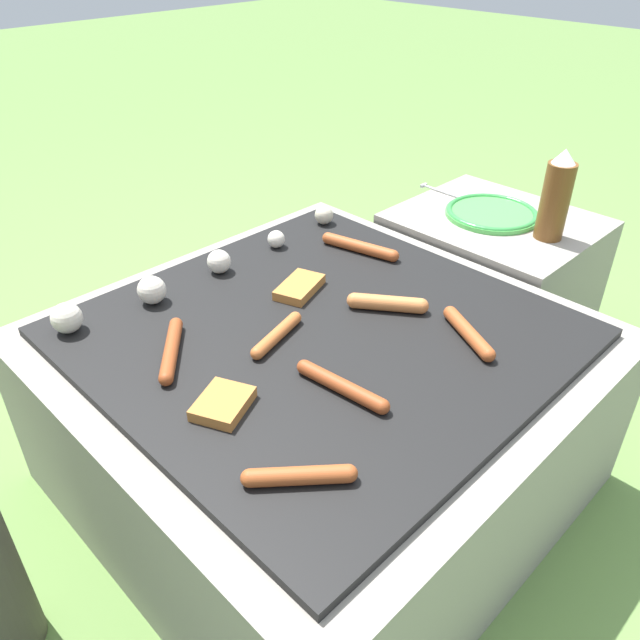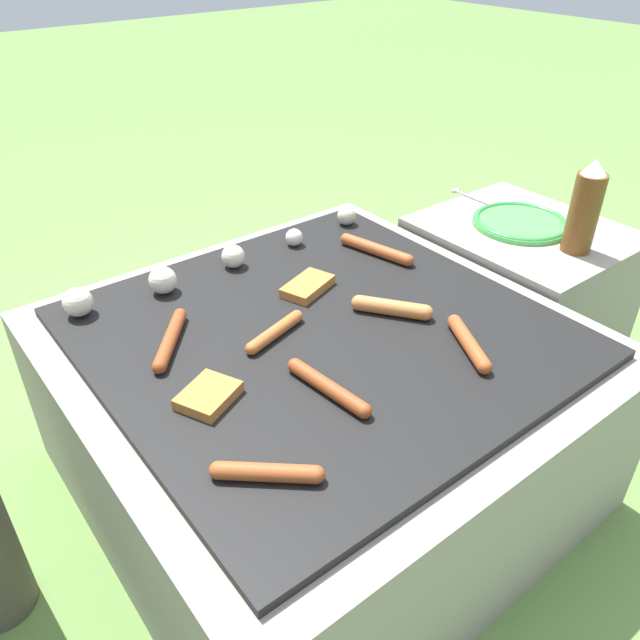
{
  "view_description": "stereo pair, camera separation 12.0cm",
  "coord_description": "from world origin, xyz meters",
  "px_view_note": "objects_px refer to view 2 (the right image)",
  "views": [
    {
      "loc": [
        -0.71,
        -0.71,
        1.1
      ],
      "look_at": [
        0.0,
        0.0,
        0.43
      ],
      "focal_mm": 35.0,
      "sensor_mm": 36.0,
      "label": 1
    },
    {
      "loc": [
        -0.62,
        -0.79,
        1.1
      ],
      "look_at": [
        0.0,
        0.0,
        0.43
      ],
      "focal_mm": 35.0,
      "sensor_mm": 36.0,
      "label": 2
    }
  ],
  "objects_px": {
    "sausage_front_center": "(328,387)",
    "plate_colorful": "(521,222)",
    "condiment_bottle": "(585,209)",
    "fork_utensil": "(480,200)"
  },
  "relations": [
    {
      "from": "condiment_bottle",
      "to": "sausage_front_center",
      "type": "bearing_deg",
      "value": -176.43
    },
    {
      "from": "fork_utensil",
      "to": "plate_colorful",
      "type": "bearing_deg",
      "value": -103.52
    },
    {
      "from": "sausage_front_center",
      "to": "condiment_bottle",
      "type": "distance_m",
      "value": 0.8
    },
    {
      "from": "sausage_front_center",
      "to": "condiment_bottle",
      "type": "height_order",
      "value": "condiment_bottle"
    },
    {
      "from": "plate_colorful",
      "to": "condiment_bottle",
      "type": "height_order",
      "value": "condiment_bottle"
    },
    {
      "from": "sausage_front_center",
      "to": "fork_utensil",
      "type": "xyz_separation_m",
      "value": [
        0.85,
        0.38,
        -0.01
      ]
    },
    {
      "from": "sausage_front_center",
      "to": "condiment_bottle",
      "type": "xyz_separation_m",
      "value": [
        0.8,
        0.05,
        0.09
      ]
    },
    {
      "from": "sausage_front_center",
      "to": "plate_colorful",
      "type": "bearing_deg",
      "value": 15.05
    },
    {
      "from": "plate_colorful",
      "to": "condiment_bottle",
      "type": "distance_m",
      "value": 0.19
    },
    {
      "from": "fork_utensil",
      "to": "sausage_front_center",
      "type": "bearing_deg",
      "value": -155.63
    }
  ]
}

